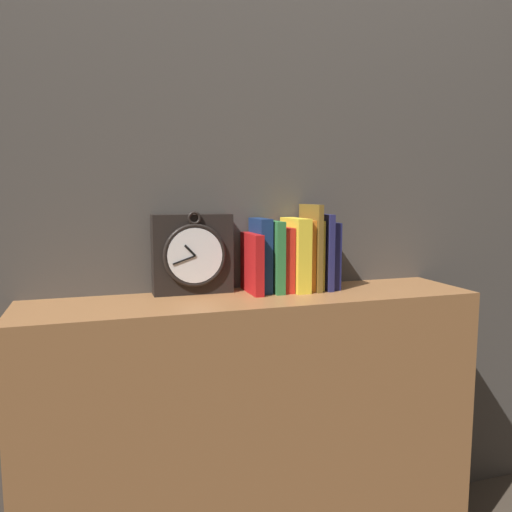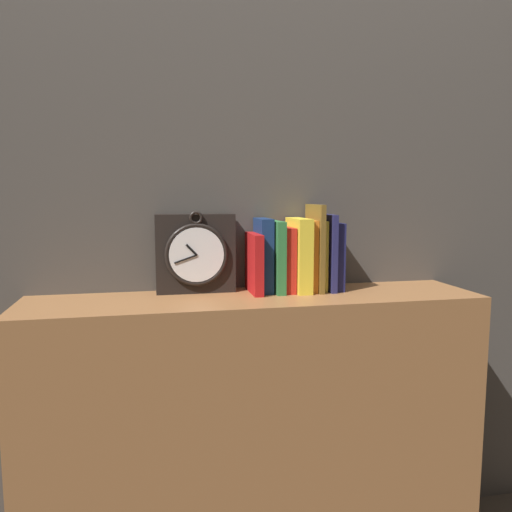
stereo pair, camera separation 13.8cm
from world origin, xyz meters
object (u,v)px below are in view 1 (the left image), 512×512
object	(u,v)px
book_slot7_yellow	(314,254)
book_slot8_navy	(322,251)
book_slot9_navy	(328,255)
book_slot3_red	(282,259)
book_slot4_yellow	(295,254)
book_slot2_green	(273,256)
book_slot0_red	(252,263)
book_slot6_brown	(310,247)
clock	(193,254)
book_slot1_navy	(261,255)
book_slot5_orange	(304,254)

from	to	relation	value
book_slot7_yellow	book_slot8_navy	world-z (taller)	book_slot8_navy
book_slot8_navy	book_slot9_navy	bearing A→B (deg)	15.94
book_slot3_red	book_slot4_yellow	world-z (taller)	book_slot4_yellow
book_slot2_green	book_slot0_red	bearing A→B (deg)	-176.78
book_slot6_brown	book_slot8_navy	bearing A→B (deg)	2.90
clock	book_slot3_red	bearing A→B (deg)	-6.74
book_slot1_navy	book_slot8_navy	size ratio (longest dim) A/B	0.95
clock	book_slot7_yellow	xyz separation A→B (m)	(0.37, -0.03, -0.01)
book_slot5_orange	book_slot8_navy	bearing A→B (deg)	-4.93
book_slot2_green	book_slot6_brown	world-z (taller)	book_slot6_brown
book_slot2_green	book_slot4_yellow	bearing A→B (deg)	-3.18
book_slot6_brown	book_slot8_navy	size ratio (longest dim) A/B	1.13
book_slot4_yellow	book_slot7_yellow	xyz separation A→B (m)	(0.07, 0.01, -0.00)
book_slot2_green	book_slot9_navy	bearing A→B (deg)	1.90
book_slot6_brown	book_slot9_navy	distance (m)	0.07
book_slot2_green	book_slot9_navy	size ratio (longest dim) A/B	1.04
book_slot3_red	book_slot9_navy	size ratio (longest dim) A/B	0.94
book_slot1_navy	book_slot4_yellow	distance (m)	0.11
book_slot3_red	book_slot8_navy	xyz separation A→B (m)	(0.13, -0.01, 0.02)
book_slot2_green	book_slot5_orange	bearing A→B (deg)	2.26
book_slot4_yellow	book_slot7_yellow	size ratio (longest dim) A/B	1.04
clock	book_slot4_yellow	xyz separation A→B (m)	(0.30, -0.04, -0.01)
book_slot2_green	book_slot1_navy	bearing A→B (deg)	164.34
book_slot6_brown	book_slot7_yellow	distance (m)	0.03
book_slot4_yellow	book_slot9_navy	world-z (taller)	book_slot4_yellow
book_slot1_navy	book_slot8_navy	bearing A→B (deg)	-3.18
book_slot1_navy	book_slot6_brown	size ratio (longest dim) A/B	0.84
book_slot3_red	book_slot0_red	bearing A→B (deg)	-175.10
clock	book_slot7_yellow	bearing A→B (deg)	-4.23
book_slot5_orange	book_slot9_navy	world-z (taller)	book_slot5_orange
book_slot7_yellow	book_slot8_navy	bearing A→B (deg)	-23.89
book_slot3_red	book_slot9_navy	distance (m)	0.15
book_slot2_green	book_slot6_brown	xyz separation A→B (m)	(0.12, -0.00, 0.02)
book_slot9_navy	clock	bearing A→B (deg)	175.91
clock	book_slot9_navy	world-z (taller)	clock
book_slot0_red	book_slot6_brown	distance (m)	0.19
book_slot2_green	book_slot6_brown	distance (m)	0.12
book_slot9_navy	book_slot7_yellow	bearing A→B (deg)	177.12
book_slot3_red	book_slot5_orange	world-z (taller)	book_slot5_orange
book_slot1_navy	book_slot4_yellow	xyz separation A→B (m)	(0.10, -0.01, -0.00)
book_slot8_navy	book_slot9_navy	size ratio (longest dim) A/B	1.13
book_slot6_brown	book_slot0_red	bearing A→B (deg)	-179.66
clock	book_slot3_red	size ratio (longest dim) A/B	1.26
book_slot3_red	book_slot6_brown	world-z (taller)	book_slot6_brown
clock	book_slot6_brown	bearing A→B (deg)	-6.19
book_slot2_green	book_slot9_navy	world-z (taller)	book_slot2_green
clock	book_slot5_orange	distance (m)	0.34
book_slot6_brown	clock	bearing A→B (deg)	173.81
book_slot0_red	book_slot6_brown	size ratio (longest dim) A/B	0.68
book_slot1_navy	book_slot8_navy	world-z (taller)	book_slot8_navy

